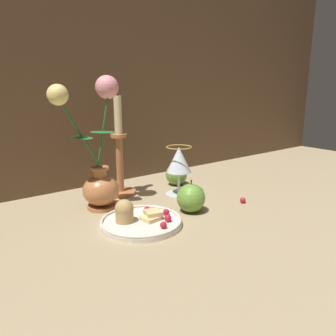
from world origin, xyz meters
name	(u,v)px	position (x,y,z in m)	size (l,w,h in m)	color
ground_plane	(152,205)	(0.00, 0.00, 0.00)	(2.40, 2.40, 0.00)	#9E8966
vase	(98,163)	(-0.13, 0.07, 0.13)	(0.19, 0.10, 0.35)	#B77042
plate_with_pastries	(139,219)	(-0.10, -0.09, 0.01)	(0.19, 0.19, 0.07)	silver
wine_glass	(179,162)	(0.12, 0.03, 0.10)	(0.08, 0.08, 0.15)	silver
candlestick	(120,161)	(-0.02, 0.14, 0.10)	(0.09, 0.09, 0.31)	#B77042
apple_beside_vase	(176,174)	(0.18, 0.11, 0.04)	(0.07, 0.07, 0.08)	#669938
apple_near_glass	(191,198)	(0.05, -0.10, 0.04)	(0.08, 0.08, 0.09)	#669938
berry_near_plate	(188,200)	(0.09, -0.05, 0.01)	(0.02, 0.02, 0.02)	#AD192D
berry_front_center	(243,200)	(0.22, -0.14, 0.01)	(0.02, 0.02, 0.02)	#AD192D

